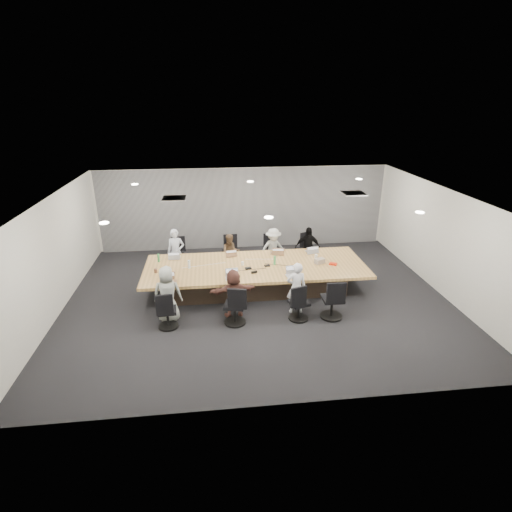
{
  "coord_description": "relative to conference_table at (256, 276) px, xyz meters",
  "views": [
    {
      "loc": [
        -1.15,
        -9.43,
        5.05
      ],
      "look_at": [
        0.0,
        0.4,
        1.05
      ],
      "focal_mm": 28.0,
      "sensor_mm": 36.0,
      "label": 1
    }
  ],
  "objects": [
    {
      "name": "floor",
      "position": [
        0.0,
        -0.5,
        -0.4
      ],
      "size": [
        10.0,
        8.0,
        0.0
      ],
      "primitive_type": "cube",
      "color": "black",
      "rests_on": "ground"
    },
    {
      "name": "chair_4",
      "position": [
        -2.25,
        -1.7,
        -0.04
      ],
      "size": [
        0.52,
        0.52,
        0.72
      ],
      "primitive_type": null,
      "rotation": [
        0.0,
        0.0,
        0.08
      ],
      "color": "black",
      "rests_on": "ground"
    },
    {
      "name": "person_0",
      "position": [
        -2.24,
        1.35,
        0.3
      ],
      "size": [
        0.52,
        0.34,
        1.4
      ],
      "primitive_type": "imported",
      "rotation": [
        0.0,
        0.0,
        6.27
      ],
      "color": "silver",
      "rests_on": "ground"
    },
    {
      "name": "person_6",
      "position": [
        0.85,
        -1.35,
        0.27
      ],
      "size": [
        0.5,
        0.33,
        1.34
      ],
      "primitive_type": "imported",
      "rotation": [
        0.0,
        0.0,
        3.12
      ],
      "color": "silver",
      "rests_on": "ground"
    },
    {
      "name": "person_2",
      "position": [
        0.7,
        1.35,
        0.26
      ],
      "size": [
        0.94,
        0.65,
        1.32
      ],
      "primitive_type": "imported",
      "rotation": [
        0.0,
        0.0,
        6.49
      ],
      "color": "#A0A5A0",
      "rests_on": "ground"
    },
    {
      "name": "chair_6",
      "position": [
        0.85,
        -1.7,
        -0.03
      ],
      "size": [
        0.63,
        0.63,
        0.74
      ],
      "primitive_type": null,
      "rotation": [
        0.0,
        0.0,
        0.3
      ],
      "color": "black",
      "rests_on": "ground"
    },
    {
      "name": "snack_packet",
      "position": [
        2.11,
        -0.21,
        0.36
      ],
      "size": [
        0.24,
        0.21,
        0.04
      ],
      "primitive_type": "cube",
      "rotation": [
        0.0,
        0.0,
        -0.52
      ],
      "color": "red",
      "rests_on": "conference_table"
    },
    {
      "name": "laptop_1",
      "position": [
        -0.6,
        0.8,
        0.35
      ],
      "size": [
        0.34,
        0.26,
        0.02
      ],
      "primitive_type": "cube",
      "rotation": [
        0.0,
        0.0,
        3.3
      ],
      "color": "#8C6647",
      "rests_on": "conference_table"
    },
    {
      "name": "chair_3",
      "position": [
        1.78,
        1.7,
        -0.02
      ],
      "size": [
        0.66,
        0.66,
        0.77
      ],
      "primitive_type": null,
      "rotation": [
        0.0,
        0.0,
        3.49
      ],
      "color": "black",
      "rests_on": "ground"
    },
    {
      "name": "cup_white_far",
      "position": [
        -0.35,
        0.05,
        0.38
      ],
      "size": [
        0.08,
        0.08,
        0.09
      ],
      "primitive_type": "cylinder",
      "rotation": [
        0.0,
        0.0,
        -0.05
      ],
      "color": "white",
      "rests_on": "conference_table"
    },
    {
      "name": "laptop_0",
      "position": [
        -2.24,
        0.8,
        0.35
      ],
      "size": [
        0.33,
        0.22,
        0.02
      ],
      "primitive_type": "cube",
      "rotation": [
        0.0,
        0.0,
        3.14
      ],
      "color": "#B2B2B7",
      "rests_on": "conference_table"
    },
    {
      "name": "ceiling",
      "position": [
        0.0,
        -0.5,
        2.4
      ],
      "size": [
        10.0,
        8.0,
        0.0
      ],
      "primitive_type": "cube",
      "color": "white",
      "rests_on": "wall_back"
    },
    {
      "name": "bottle_green_left",
      "position": [
        -2.65,
        0.56,
        0.45
      ],
      "size": [
        0.07,
        0.07,
        0.23
      ],
      "primitive_type": "cylinder",
      "rotation": [
        0.0,
        0.0,
        -0.09
      ],
      "color": "#398F48",
      "rests_on": "conference_table"
    },
    {
      "name": "laptop_3",
      "position": [
        1.78,
        0.8,
        0.35
      ],
      "size": [
        0.39,
        0.3,
        0.02
      ],
      "primitive_type": "cube",
      "rotation": [
        0.0,
        0.0,
        3.3
      ],
      "color": "#B2B2B7",
      "rests_on": "conference_table"
    },
    {
      "name": "chair_7",
      "position": [
        1.67,
        -1.7,
        0.02
      ],
      "size": [
        0.58,
        0.58,
        0.85
      ],
      "primitive_type": null,
      "rotation": [
        0.0,
        0.0,
        -0.01
      ],
      "color": "black",
      "rests_on": "ground"
    },
    {
      "name": "bottle_green_right",
      "position": [
        0.52,
        -0.01,
        0.46
      ],
      "size": [
        0.09,
        0.09,
        0.24
      ],
      "primitive_type": "cylinder",
      "rotation": [
        0.0,
        0.0,
        -0.41
      ],
      "color": "#398F48",
      "rests_on": "conference_table"
    },
    {
      "name": "person_3",
      "position": [
        1.78,
        1.35,
        0.26
      ],
      "size": [
        0.82,
        0.43,
        1.33
      ],
      "primitive_type": "imported",
      "rotation": [
        0.0,
        0.0,
        6.14
      ],
      "color": "black",
      "rests_on": "ground"
    },
    {
      "name": "bottle_clear",
      "position": [
        -1.79,
        0.01,
        0.45
      ],
      "size": [
        0.08,
        0.08,
        0.23
      ],
      "primitive_type": "cylinder",
      "rotation": [
        0.0,
        0.0,
        0.18
      ],
      "color": "silver",
      "rests_on": "conference_table"
    },
    {
      "name": "mic_left",
      "position": [
        -0.22,
        -0.21,
        0.35
      ],
      "size": [
        0.18,
        0.13,
        0.03
      ],
      "primitive_type": "cube",
      "rotation": [
        0.0,
        0.0,
        0.18
      ],
      "color": "black",
      "rests_on": "conference_table"
    },
    {
      "name": "chair_0",
      "position": [
        -2.24,
        1.7,
        -0.01
      ],
      "size": [
        0.61,
        0.61,
        0.78
      ],
      "primitive_type": null,
      "rotation": [
        0.0,
        0.0,
        3.31
      ],
      "color": "black",
      "rests_on": "ground"
    },
    {
      "name": "laptop_4",
      "position": [
        -2.25,
        -0.8,
        0.35
      ],
      "size": [
        0.38,
        0.3,
        0.02
      ],
      "primitive_type": "cube",
      "rotation": [
        0.0,
        0.0,
        -0.2
      ],
      "color": "#8C6647",
      "rests_on": "conference_table"
    },
    {
      "name": "wall_left",
      "position": [
        -5.0,
        -0.5,
        1.0
      ],
      "size": [
        0.0,
        8.0,
        2.8
      ],
      "primitive_type": "cube",
      "rotation": [
        1.57,
        0.0,
        1.57
      ],
      "color": "beige",
      "rests_on": "ground"
    },
    {
      "name": "laptop_2",
      "position": [
        0.7,
        0.8,
        0.35
      ],
      "size": [
        0.38,
        0.3,
        0.02
      ],
      "primitive_type": "cube",
      "rotation": [
        0.0,
        0.0,
        2.94
      ],
      "color": "#8C6647",
      "rests_on": "conference_table"
    },
    {
      "name": "person_1",
      "position": [
        -0.6,
        1.35,
        0.19
      ],
      "size": [
        0.61,
        0.49,
        1.19
      ],
      "primitive_type": "imported",
      "rotation": [
        0.0,
        0.0,
        6.36
      ],
      "color": "brown",
      "rests_on": "ground"
    },
    {
      "name": "chair_5",
      "position": [
        -0.69,
        -1.7,
        0.0
      ],
      "size": [
        0.65,
        0.65,
        0.81
      ],
      "primitive_type": null,
      "rotation": [
        0.0,
        0.0,
        -0.22
      ],
      "color": "black",
      "rests_on": "ground"
    },
    {
      "name": "laptop_6",
      "position": [
        0.85,
        -0.8,
        0.35
      ],
      "size": [
        0.32,
        0.24,
        0.02
      ],
      "primitive_type": "cube",
      "rotation": [
        0.0,
        0.0,
        0.12
      ],
      "color": "#B2B2B7",
      "rests_on": "conference_table"
    },
    {
      "name": "person_5",
      "position": [
        -0.69,
        -1.35,
        0.21
      ],
      "size": [
        1.18,
        0.53,
        1.23
      ],
      "primitive_type": "imported",
      "rotation": [
        0.0,
        0.0,
        3.29
      ],
      "color": "brown",
      "rests_on": "ground"
    },
    {
      "name": "wall_back",
      "position": [
        0.0,
        3.5,
        1.0
      ],
      "size": [
        10.0,
        0.0,
        2.8
      ],
      "primitive_type": "cube",
      "rotation": [
        1.57,
        0.0,
        0.0
      ],
      "color": "beige",
      "rests_on": "ground"
    },
    {
      "name": "conference_table",
      "position": [
        0.0,
        0.0,
        0.0
      ],
      "size": [
        6.0,
        2.2,
        0.74
      ],
      "color": "#362A20",
      "rests_on": "ground"
    },
    {
      "name": "wall_front",
      "position": [
        0.0,
        -4.5,
        1.0
      ],
      "size": [
        10.0,
        0.0,
        2.8
      ],
      "primitive_type": "cube",
      "rotation": [
        -1.57,
        0.0,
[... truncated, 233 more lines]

